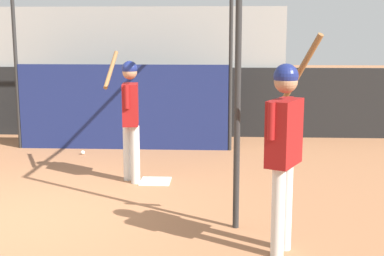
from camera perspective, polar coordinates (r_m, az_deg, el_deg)
ground_plane at (r=6.80m, az=-18.47°, el=-9.05°), size 60.00×60.00×0.00m
outfield_wall at (r=11.50m, az=-9.31°, el=2.81°), size 24.00×0.12×1.45m
bleacher_section at (r=12.67m, az=-8.18°, el=6.41°), size 7.60×2.40×2.73m
batting_cage at (r=9.36m, az=-8.14°, el=4.98°), size 4.06×4.09×3.21m
home_plate at (r=7.95m, az=-3.92°, el=-5.68°), size 0.44×0.44×0.02m
player_batter at (r=7.79m, az=-6.64°, el=1.95°), size 0.50×0.81×1.90m
player_waiting at (r=5.25m, az=9.82°, el=-1.15°), size 0.58×0.82×2.18m
baseball at (r=9.85m, az=-11.58°, el=-2.58°), size 0.07×0.07×0.07m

